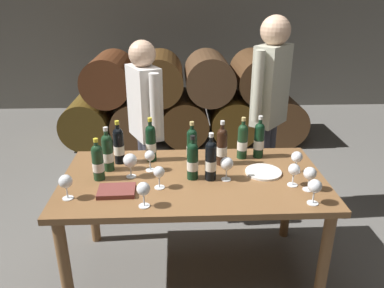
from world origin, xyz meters
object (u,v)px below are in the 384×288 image
(wine_glass_4, at_px, (310,174))
(wine_glass_5, at_px, (66,182))
(wine_bottle_3, at_px, (222,146))
(wine_glass_6, at_px, (315,187))
(wine_glass_1, at_px, (130,161))
(wine_glass_3, at_px, (227,164))
(wine_bottle_2, at_px, (193,160))
(wine_glass_9, at_px, (159,173))
(wine_bottle_9, at_px, (242,141))
(wine_bottle_5, at_px, (259,140))
(tasting_notebook, at_px, (117,191))
(taster_seated_left, at_px, (145,119))
(dining_table, at_px, (193,189))
(wine_bottle_8, at_px, (108,152))
(sommelier_presenting, at_px, (270,102))
(wine_bottle_1, at_px, (151,142))
(wine_glass_7, at_px, (143,190))
(wine_glass_8, at_px, (150,157))
(wine_bottle_0, at_px, (119,145))
(wine_glass_0, at_px, (294,170))
(wine_bottle_7, at_px, (191,146))
(wine_bottle_4, at_px, (211,160))
(wine_glass_2, at_px, (297,158))
(serving_plate, at_px, (263,172))
(wine_bottle_6, at_px, (98,162))

(wine_glass_4, relative_size, wine_glass_5, 0.99)
(wine_bottle_3, relative_size, wine_glass_6, 2.09)
(wine_glass_1, relative_size, wine_glass_3, 1.04)
(wine_bottle_2, relative_size, wine_glass_9, 2.04)
(wine_bottle_9, relative_size, wine_glass_1, 1.88)
(wine_bottle_5, distance_m, tasting_notebook, 1.08)
(taster_seated_left, bearing_deg, dining_table, -63.75)
(wine_glass_4, bearing_deg, wine_bottle_8, 165.39)
(wine_bottle_8, distance_m, wine_glass_9, 0.44)
(dining_table, xyz_separation_m, wine_bottle_8, (-0.56, 0.13, 0.22))
(wine_glass_1, relative_size, sommelier_presenting, 0.10)
(wine_bottle_1, xyz_separation_m, wine_glass_9, (0.07, -0.41, -0.03))
(wine_glass_7, xyz_separation_m, wine_glass_8, (0.01, 0.45, -0.00))
(wine_glass_9, bearing_deg, wine_bottle_0, 127.83)
(wine_bottle_0, height_order, wine_glass_0, wine_bottle_0)
(wine_bottle_7, xyz_separation_m, wine_glass_1, (-0.40, -0.19, -0.02))
(wine_bottle_1, bearing_deg, wine_glass_0, -24.52)
(wine_bottle_1, xyz_separation_m, wine_bottle_8, (-0.28, -0.14, -0.00))
(wine_bottle_8, relative_size, wine_glass_0, 2.09)
(wine_bottle_4, distance_m, tasting_notebook, 0.61)
(tasting_notebook, bearing_deg, wine_bottle_8, 105.11)
(wine_bottle_2, distance_m, wine_glass_9, 0.24)
(wine_glass_2, bearing_deg, wine_bottle_9, 142.42)
(wine_bottle_8, bearing_deg, wine_bottle_0, 62.96)
(wine_bottle_3, relative_size, wine_bottle_9, 1.04)
(wine_glass_1, height_order, sommelier_presenting, sommelier_presenting)
(dining_table, distance_m, wine_bottle_0, 0.60)
(wine_glass_5, bearing_deg, wine_glass_0, 4.32)
(wine_bottle_0, bearing_deg, wine_glass_6, -26.96)
(wine_bottle_8, bearing_deg, wine_bottle_3, 4.48)
(wine_glass_7, relative_size, taster_seated_left, 0.10)
(wine_glass_8, relative_size, serving_plate, 0.60)
(wine_bottle_2, distance_m, wine_bottle_8, 0.58)
(wine_glass_2, xyz_separation_m, wine_glass_5, (-1.43, -0.28, 0.00))
(wine_bottle_1, distance_m, wine_glass_4, 1.08)
(wine_bottle_5, xyz_separation_m, wine_bottle_6, (-1.09, -0.30, -0.01))
(wine_bottle_2, distance_m, wine_bottle_4, 0.12)
(wine_bottle_6, relative_size, wine_bottle_9, 0.92)
(wine_glass_1, height_order, wine_glass_5, wine_glass_1)
(wine_glass_4, bearing_deg, wine_bottle_5, 112.48)
(wine_bottle_9, xyz_separation_m, wine_glass_5, (-1.11, -0.53, -0.02))
(wine_bottle_8, relative_size, sommelier_presenting, 0.18)
(wine_bottle_2, bearing_deg, wine_bottle_3, 44.29)
(tasting_notebook, bearing_deg, wine_glass_8, 56.16)
(wine_bottle_2, xyz_separation_m, wine_glass_6, (0.67, -0.34, -0.02))
(wine_bottle_4, xyz_separation_m, wine_bottle_6, (-0.71, 0.03, -0.01))
(wine_bottle_2, bearing_deg, sommelier_presenting, 49.11)
(wine_bottle_5, relative_size, sommelier_presenting, 0.18)
(wine_bottle_1, distance_m, taster_seated_left, 0.45)
(wine_glass_0, bearing_deg, wine_bottle_5, 106.36)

